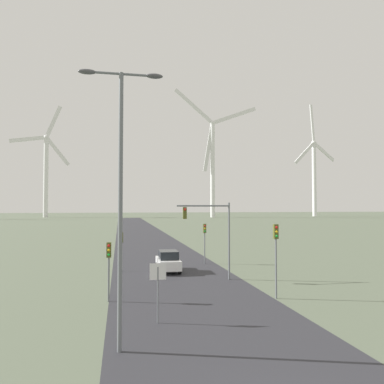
{
  "coord_description": "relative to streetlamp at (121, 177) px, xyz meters",
  "views": [
    {
      "loc": [
        -4.4,
        -8.54,
        5.74
      ],
      "look_at": [
        0.0,
        14.2,
        6.58
      ],
      "focal_mm": 35.0,
      "sensor_mm": 36.0,
      "label": 1
    }
  ],
  "objects": [
    {
      "name": "traffic_light_mast_overhead",
      "position": [
        6.94,
        13.02,
        -2.65
      ],
      "size": [
        4.2,
        0.35,
        5.97
      ],
      "color": "slate",
      "rests_on": "ground"
    },
    {
      "name": "traffic_light_post_near_right",
      "position": [
        9.51,
        6.72,
        -3.56
      ],
      "size": [
        0.28,
        0.33,
        4.58
      ],
      "color": "slate",
      "rests_on": "ground"
    },
    {
      "name": "wind_turbine_right",
      "position": [
        103.27,
        170.31,
        18.44
      ],
      "size": [
        32.67,
        16.86,
        60.45
      ],
      "color": "white",
      "rests_on": "ground"
    },
    {
      "name": "wind_turbine_center",
      "position": [
        44.47,
        161.76,
        22.37
      ],
      "size": [
        41.95,
        2.6,
        62.19
      ],
      "color": "white",
      "rests_on": "ground"
    },
    {
      "name": "streetlamp",
      "position": [
        0.0,
        0.0,
        0.0
      ],
      "size": [
        3.37,
        0.32,
        11.14
      ],
      "color": "slate",
      "rests_on": "ground"
    },
    {
      "name": "wind_turbine_left",
      "position": [
        -35.64,
        177.76,
        17.56
      ],
      "size": [
        28.09,
        2.6,
        55.35
      ],
      "color": "white",
      "rests_on": "ground"
    },
    {
      "name": "car_approaching",
      "position": [
        4.14,
        17.28,
        -5.98
      ],
      "size": [
        1.88,
        4.11,
        1.83
      ],
      "color": "white",
      "rests_on": "ground"
    },
    {
      "name": "traffic_light_post_mid_left",
      "position": [
        0.15,
        18.37,
        -4.4
      ],
      "size": [
        0.28,
        0.34,
        3.39
      ],
      "color": "slate",
      "rests_on": "ground"
    },
    {
      "name": "traffic_light_post_near_left",
      "position": [
        -0.65,
        7.95,
        -4.3
      ],
      "size": [
        0.28,
        0.33,
        3.53
      ],
      "color": "slate",
      "rests_on": "ground"
    },
    {
      "name": "road_surface",
      "position": [
        4.38,
        41.41,
        -6.89
      ],
      "size": [
        10.0,
        240.0,
        0.01
      ],
      "color": "#2D2D33",
      "rests_on": "ground"
    },
    {
      "name": "traffic_light_post_mid_right",
      "position": [
        8.25,
        21.04,
        -4.01
      ],
      "size": [
        0.28,
        0.34,
        3.93
      ],
      "color": "slate",
      "rests_on": "ground"
    },
    {
      "name": "stop_sign_near",
      "position": [
        1.84,
        3.3,
        -4.85
      ],
      "size": [
        0.81,
        0.07,
        2.91
      ],
      "color": "slate",
      "rests_on": "ground"
    }
  ]
}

